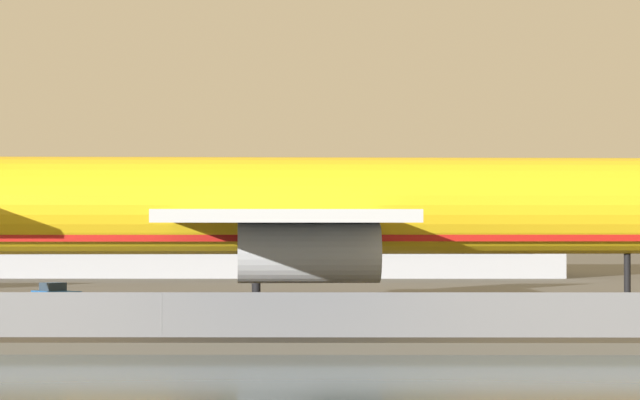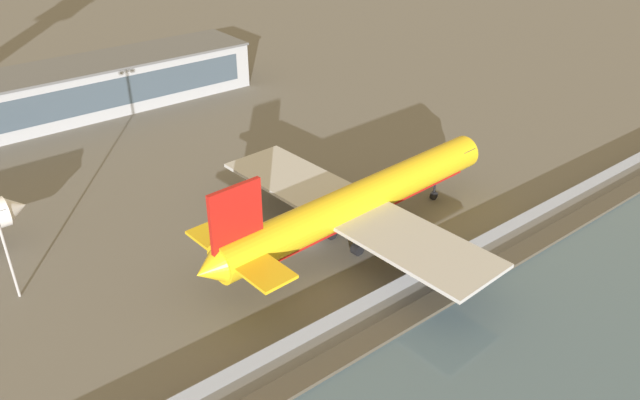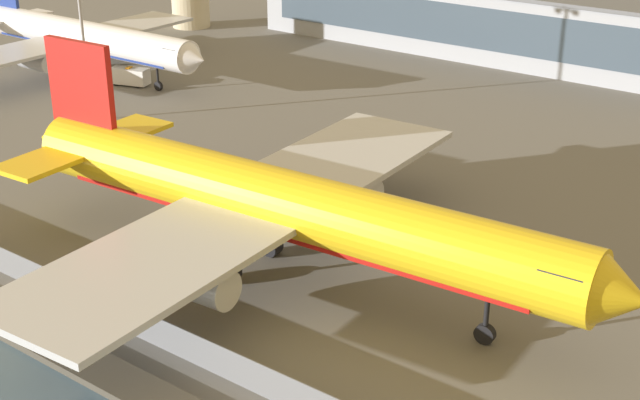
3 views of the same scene
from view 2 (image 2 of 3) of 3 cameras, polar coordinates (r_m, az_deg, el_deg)
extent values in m
plane|color=#66635E|center=(89.51, -1.06, -4.02)|extent=(500.00, 500.00, 0.00)
cube|color=#474238|center=(77.27, 8.39, -10.42)|extent=(320.00, 3.00, 0.50)
cube|color=slate|center=(79.08, 6.08, -8.33)|extent=(280.00, 0.08, 2.30)
cylinder|color=slate|center=(79.08, 6.08, -8.33)|extent=(0.10, 0.10, 2.30)
cylinder|color=yellow|center=(87.87, 3.82, 0.08)|extent=(48.03, 8.04, 5.19)
cone|color=yellow|center=(105.66, 13.57, 4.59)|extent=(3.66, 5.12, 4.93)
cone|color=yellow|center=(74.58, -10.11, -6.32)|extent=(3.65, 4.86, 4.67)
cube|color=#232D3D|center=(102.87, 12.52, 4.41)|extent=(3.11, 4.57, 1.56)
cube|color=red|center=(88.58, 3.79, -0.72)|extent=(40.81, 6.58, 0.93)
cube|color=#B7BABF|center=(94.16, -2.18, 1.82)|extent=(11.87, 23.53, 0.52)
cube|color=#B7BABF|center=(80.22, 8.42, -3.89)|extent=(11.87, 23.53, 0.52)
cylinder|color=#B7BABF|center=(94.54, -0.78, 0.80)|extent=(6.85, 3.25, 2.85)
cylinder|color=#B7BABF|center=(83.04, 8.03, -3.98)|extent=(6.85, 3.25, 2.85)
cube|color=red|center=(73.60, -7.67, -1.77)|extent=(7.20, 1.05, 8.82)
cube|color=yellow|center=(79.17, -9.19, -3.56)|extent=(5.28, 8.68, 0.42)
cube|color=yellow|center=(73.33, -5.52, -6.26)|extent=(5.28, 8.68, 0.42)
cylinder|color=black|center=(101.11, 10.44, 1.16)|extent=(0.36, 0.36, 3.04)
cylinder|color=black|center=(101.83, 10.36, 0.41)|extent=(1.48, 0.66, 1.45)
cylinder|color=black|center=(89.61, 0.99, -2.28)|extent=(0.42, 0.42, 3.04)
cylinder|color=black|center=(90.42, 0.98, -3.09)|extent=(1.74, 1.27, 1.67)
cylinder|color=black|center=(86.33, 3.44, -3.69)|extent=(0.42, 0.42, 3.04)
cylinder|color=black|center=(87.17, 3.42, -4.53)|extent=(1.74, 1.27, 1.67)
cone|color=white|center=(97.74, -26.06, -0.64)|extent=(2.85, 4.11, 4.07)
cube|color=#19519E|center=(90.29, -8.54, -3.50)|extent=(3.35, 3.44, 1.11)
cube|color=#283847|center=(89.97, -8.83, -3.04)|extent=(1.70, 1.69, 0.50)
cylinder|color=black|center=(90.25, -9.25, -3.88)|extent=(0.64, 0.66, 0.70)
cylinder|color=black|center=(91.32, -9.00, -3.42)|extent=(0.64, 0.66, 0.70)
cylinder|color=black|center=(89.70, -8.04, -4.00)|extent=(0.64, 0.66, 0.70)
cylinder|color=black|center=(90.79, -7.81, -3.53)|extent=(0.64, 0.66, 0.70)
cube|color=#9EA3AD|center=(141.83, -22.39, 8.99)|extent=(81.05, 15.42, 9.81)
cube|color=#3D4C5B|center=(134.57, -21.38, 8.36)|extent=(74.56, 0.16, 5.88)
cube|color=#5B5E63|center=(140.30, -22.79, 10.95)|extent=(81.65, 16.02, 0.50)
camera|label=1|loc=(73.03, 59.57, -25.74)|focal=85.00mm
camera|label=3|loc=(92.92, 46.00, 10.67)|focal=50.00mm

